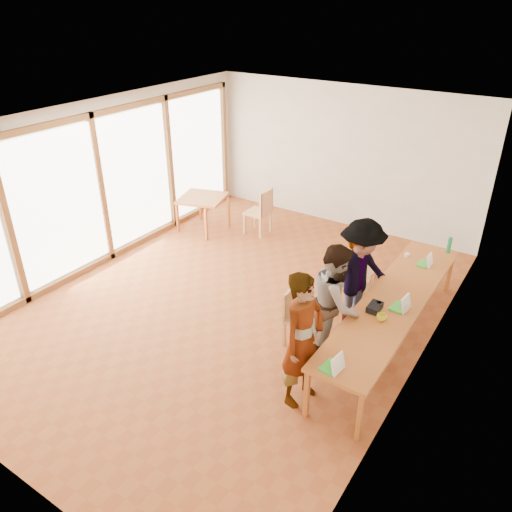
{
  "coord_description": "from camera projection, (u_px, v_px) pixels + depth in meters",
  "views": [
    {
      "loc": [
        4.12,
        -5.61,
        4.61
      ],
      "look_at": [
        0.5,
        -0.11,
        1.1
      ],
      "focal_mm": 35.0,
      "sensor_mm": 36.0,
      "label": 1
    }
  ],
  "objects": [
    {
      "name": "ground",
      "position": [
        235.0,
        304.0,
        8.31
      ],
      "size": [
        8.0,
        8.0,
        0.0
      ],
      "primitive_type": "plane",
      "color": "#984F24",
      "rests_on": "ground"
    },
    {
      "name": "wall_back",
      "position": [
        343.0,
        157.0,
        10.55
      ],
      "size": [
        6.0,
        0.1,
        3.0
      ],
      "primitive_type": "cube",
      "color": "beige",
      "rests_on": "ground"
    },
    {
      "name": "wall_right",
      "position": [
        430.0,
        276.0,
        6.14
      ],
      "size": [
        0.1,
        8.0,
        3.0
      ],
      "primitive_type": "cube",
      "color": "beige",
      "rests_on": "ground"
    },
    {
      "name": "window_wall",
      "position": [
        100.0,
        185.0,
        9.04
      ],
      "size": [
        0.1,
        8.0,
        3.0
      ],
      "primitive_type": "cube",
      "color": "white",
      "rests_on": "ground"
    },
    {
      "name": "ceiling",
      "position": [
        230.0,
        121.0,
        6.88
      ],
      "size": [
        6.0,
        8.0,
        0.04
      ],
      "primitive_type": "cube",
      "color": "white",
      "rests_on": "wall_back"
    },
    {
      "name": "communal_table",
      "position": [
        394.0,
        303.0,
        7.07
      ],
      "size": [
        0.8,
        4.0,
        0.75
      ],
      "color": "#B35E27",
      "rests_on": "ground"
    },
    {
      "name": "side_table",
      "position": [
        202.0,
        201.0,
        10.6
      ],
      "size": [
        0.9,
        0.9,
        0.75
      ],
      "rotation": [
        0.0,
        0.0,
        0.3
      ],
      "color": "#B35E27",
      "rests_on": "ground"
    },
    {
      "name": "chair_near",
      "position": [
        295.0,
        310.0,
        7.2
      ],
      "size": [
        0.45,
        0.45,
        0.46
      ],
      "rotation": [
        0.0,
        0.0,
        0.11
      ],
      "color": "tan",
      "rests_on": "ground"
    },
    {
      "name": "chair_mid",
      "position": [
        308.0,
        314.0,
        7.16
      ],
      "size": [
        0.43,
        0.43,
        0.44
      ],
      "rotation": [
        0.0,
        0.0,
        -0.12
      ],
      "color": "tan",
      "rests_on": "ground"
    },
    {
      "name": "chair_far",
      "position": [
        358.0,
        264.0,
        8.45
      ],
      "size": [
        0.48,
        0.48,
        0.45
      ],
      "rotation": [
        0.0,
        0.0,
        -0.24
      ],
      "color": "tan",
      "rests_on": "ground"
    },
    {
      "name": "chair_empty",
      "position": [
        355.0,
        269.0,
        8.31
      ],
      "size": [
        0.46,
        0.46,
        0.45
      ],
      "rotation": [
        0.0,
        0.0,
        0.2
      ],
      "color": "tan",
      "rests_on": "ground"
    },
    {
      "name": "chair_spare",
      "position": [
        262.0,
        207.0,
        10.39
      ],
      "size": [
        0.47,
        0.47,
        0.54
      ],
      "rotation": [
        0.0,
        0.0,
        3.13
      ],
      "color": "tan",
      "rests_on": "ground"
    },
    {
      "name": "person_near",
      "position": [
        303.0,
        340.0,
        5.99
      ],
      "size": [
        0.52,
        0.72,
        1.81
      ],
      "primitive_type": "imported",
      "rotation": [
        0.0,
        0.0,
        1.43
      ],
      "color": "gray",
      "rests_on": "ground"
    },
    {
      "name": "person_mid",
      "position": [
        336.0,
        302.0,
        6.78
      ],
      "size": [
        0.88,
        1.0,
        1.73
      ],
      "primitive_type": "imported",
      "rotation": [
        0.0,
        0.0,
        1.88
      ],
      "color": "gray",
      "rests_on": "ground"
    },
    {
      "name": "person_far",
      "position": [
        360.0,
        276.0,
        7.35
      ],
      "size": [
        1.02,
        1.32,
        1.8
      ],
      "primitive_type": "imported",
      "rotation": [
        0.0,
        0.0,
        1.23
      ],
      "color": "gray",
      "rests_on": "ground"
    },
    {
      "name": "laptop_near",
      "position": [
        334.0,
        365.0,
        5.73
      ],
      "size": [
        0.25,
        0.28,
        0.21
      ],
      "rotation": [
        0.0,
        0.0,
        -0.12
      ],
      "color": "green",
      "rests_on": "communal_table"
    },
    {
      "name": "laptop_mid",
      "position": [
        402.0,
        306.0,
        6.81
      ],
      "size": [
        0.25,
        0.28,
        0.22
      ],
      "rotation": [
        0.0,
        0.0,
        -0.08
      ],
      "color": "green",
      "rests_on": "communal_table"
    },
    {
      "name": "laptop_far",
      "position": [
        427.0,
        262.0,
        7.91
      ],
      "size": [
        0.2,
        0.24,
        0.2
      ],
      "rotation": [
        0.0,
        0.0,
        0.0
      ],
      "color": "green",
      "rests_on": "communal_table"
    },
    {
      "name": "yellow_mug",
      "position": [
        382.0,
        317.0,
        6.58
      ],
      "size": [
        0.16,
        0.16,
        0.1
      ],
      "primitive_type": "imported",
      "rotation": [
        0.0,
        0.0,
        0.35
      ],
      "color": "yellow",
      "rests_on": "communal_table"
    },
    {
      "name": "green_bottle",
      "position": [
        449.0,
        245.0,
        8.25
      ],
      "size": [
        0.07,
        0.07,
        0.28
      ],
      "primitive_type": "cylinder",
      "color": "#136F3C",
      "rests_on": "communal_table"
    },
    {
      "name": "clear_glass",
      "position": [
        379.0,
        305.0,
        6.85
      ],
      "size": [
        0.07,
        0.07,
        0.09
      ],
      "primitive_type": "cylinder",
      "color": "silver",
      "rests_on": "communal_table"
    },
    {
      "name": "condiment_cup",
      "position": [
        407.0,
        255.0,
        8.18
      ],
      "size": [
        0.08,
        0.08,
        0.06
      ],
      "primitive_type": "cylinder",
      "color": "white",
      "rests_on": "communal_table"
    },
    {
      "name": "pink_phone",
      "position": [
        406.0,
        298.0,
        7.08
      ],
      "size": [
        0.05,
        0.1,
        0.01
      ],
      "primitive_type": "cube",
      "color": "#F43789",
      "rests_on": "communal_table"
    },
    {
      "name": "black_pouch",
      "position": [
        375.0,
        307.0,
        6.8
      ],
      "size": [
        0.16,
        0.26,
        0.09
      ],
      "primitive_type": "cube",
      "color": "black",
      "rests_on": "communal_table"
    }
  ]
}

